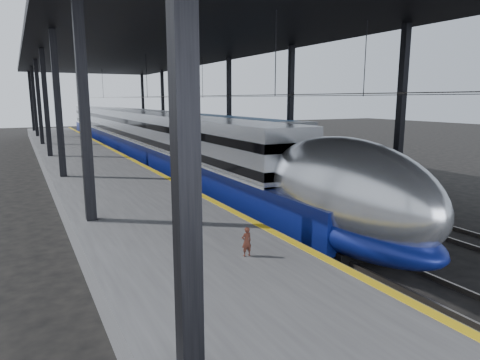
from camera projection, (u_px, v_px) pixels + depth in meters
ground at (302, 264)px, 14.03m from camera, size 160.00×160.00×0.00m
platform at (92, 169)px, 29.77m from camera, size 6.00×80.00×1.00m
yellow_strip at (132, 160)px, 30.94m from camera, size 0.30×80.00×0.01m
rails at (199, 167)px, 33.48m from camera, size 6.52×80.00×0.16m
canopy at (163, 45)px, 30.61m from camera, size 18.00×75.00×9.47m
tgv_train at (140, 136)px, 38.89m from camera, size 2.93×65.20×4.20m
second_train at (161, 128)px, 49.55m from camera, size 2.87×56.05×3.95m
child at (247, 242)px, 11.91m from camera, size 0.31×0.21×0.84m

